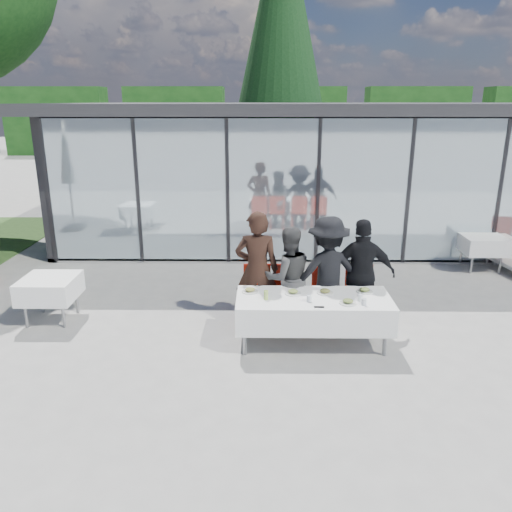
{
  "coord_description": "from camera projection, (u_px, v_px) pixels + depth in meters",
  "views": [
    {
      "loc": [
        -0.17,
        -6.64,
        3.49
      ],
      "look_at": [
        -0.27,
        1.2,
        1.05
      ],
      "focal_mm": 35.0,
      "sensor_mm": 36.0,
      "label": 1
    }
  ],
  "objects": [
    {
      "name": "plate_a",
      "position": [
        250.0,
        290.0,
        7.47
      ],
      "size": [
        0.25,
        0.25,
        0.07
      ],
      "color": "silver",
      "rests_on": "dining_table"
    },
    {
      "name": "conifer_tree",
      "position": [
        281.0,
        29.0,
        18.0
      ],
      "size": [
        4.0,
        4.0,
        10.5
      ],
      "color": "#382316",
      "rests_on": "ground"
    },
    {
      "name": "diner_b",
      "position": [
        288.0,
        277.0,
        7.88
      ],
      "size": [
        0.97,
        0.97,
        1.65
      ],
      "primitive_type": "imported",
      "rotation": [
        0.0,
        0.0,
        3.38
      ],
      "color": "#464646",
      "rests_on": "ground"
    },
    {
      "name": "plate_c",
      "position": [
        325.0,
        292.0,
        7.42
      ],
      "size": [
        0.25,
        0.25,
        0.07
      ],
      "color": "silver",
      "rests_on": "dining_table"
    },
    {
      "name": "diner_a",
      "position": [
        257.0,
        270.0,
        7.85
      ],
      "size": [
        0.7,
        0.7,
        1.89
      ],
      "primitive_type": "imported",
      "rotation": [
        0.0,
        0.0,
        3.13
      ],
      "color": "#301C15",
      "rests_on": "ground"
    },
    {
      "name": "folded_eyeglasses",
      "position": [
        319.0,
        307.0,
        6.92
      ],
      "size": [
        0.14,
        0.03,
        0.01
      ],
      "primitive_type": "cube",
      "color": "black",
      "rests_on": "dining_table"
    },
    {
      "name": "spare_table_left",
      "position": [
        50.0,
        289.0,
        8.16
      ],
      "size": [
        0.86,
        0.86,
        0.74
      ],
      "color": "white",
      "rests_on": "ground"
    },
    {
      "name": "diner_c",
      "position": [
        327.0,
        273.0,
        7.85
      ],
      "size": [
        1.38,
        1.38,
        1.81
      ],
      "primitive_type": "imported",
      "rotation": [
        0.0,
        0.0,
        3.35
      ],
      "color": "black",
      "rests_on": "ground"
    },
    {
      "name": "diner_chair_c",
      "position": [
        326.0,
        292.0,
        8.06
      ],
      "size": [
        0.44,
        0.44,
        0.97
      ],
      "color": "red",
      "rests_on": "ground"
    },
    {
      "name": "diner_d",
      "position": [
        362.0,
        274.0,
        7.85
      ],
      "size": [
        1.07,
        1.07,
        1.77
      ],
      "primitive_type": "imported",
      "rotation": [
        0.0,
        0.0,
        3.11
      ],
      "color": "black",
      "rests_on": "ground"
    },
    {
      "name": "diner_chair_b",
      "position": [
        287.0,
        292.0,
        8.07
      ],
      "size": [
        0.44,
        0.44,
        0.97
      ],
      "color": "red",
      "rests_on": "ground"
    },
    {
      "name": "spare_table_right",
      "position": [
        482.0,
        244.0,
        10.69
      ],
      "size": [
        0.86,
        0.86,
        0.74
      ],
      "color": "white",
      "rests_on": "ground"
    },
    {
      "name": "diner_chair_a",
      "position": [
        257.0,
        292.0,
        8.07
      ],
      "size": [
        0.44,
        0.44,
        0.97
      ],
      "color": "red",
      "rests_on": "ground"
    },
    {
      "name": "juice_bottle",
      "position": [
        266.0,
        295.0,
        7.18
      ],
      "size": [
        0.06,
        0.06,
        0.14
      ],
      "primitive_type": "cylinder",
      "color": "#9EC451",
      "rests_on": "dining_table"
    },
    {
      "name": "dining_table",
      "position": [
        313.0,
        311.0,
        7.35
      ],
      "size": [
        2.26,
        0.96,
        0.75
      ],
      "color": "white",
      "rests_on": "ground"
    },
    {
      "name": "drinking_glasses",
      "position": [
        344.0,
        299.0,
        7.07
      ],
      "size": [
        0.83,
        0.23,
        0.1
      ],
      "color": "silver",
      "rests_on": "dining_table"
    },
    {
      "name": "diner_chair_d",
      "position": [
        359.0,
        292.0,
        8.05
      ],
      "size": [
        0.44,
        0.44,
        0.97
      ],
      "color": "red",
      "rests_on": "ground"
    },
    {
      "name": "plate_extra",
      "position": [
        348.0,
        302.0,
        7.05
      ],
      "size": [
        0.25,
        0.25,
        0.07
      ],
      "color": "silver",
      "rests_on": "dining_table"
    },
    {
      "name": "treeline",
      "position": [
        235.0,
        121.0,
        33.47
      ],
      "size": [
        62.5,
        2.0,
        4.4
      ],
      "color": "#133A12",
      "rests_on": "ground"
    },
    {
      "name": "plate_d",
      "position": [
        365.0,
        290.0,
        7.48
      ],
      "size": [
        0.25,
        0.25,
        0.07
      ],
      "color": "silver",
      "rests_on": "dining_table"
    },
    {
      "name": "plate_b",
      "position": [
        293.0,
        292.0,
        7.41
      ],
      "size": [
        0.25,
        0.25,
        0.07
      ],
      "color": "silver",
      "rests_on": "dining_table"
    },
    {
      "name": "pavilion",
      "position": [
        337.0,
        149.0,
        14.5
      ],
      "size": [
        14.8,
        8.8,
        3.44
      ],
      "color": "gray",
      "rests_on": "ground"
    },
    {
      "name": "ground",
      "position": [
        273.0,
        348.0,
        7.37
      ],
      "size": [
        90.0,
        90.0,
        0.0
      ],
      "primitive_type": "plane",
      "color": "#9A9892",
      "rests_on": "ground"
    }
  ]
}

